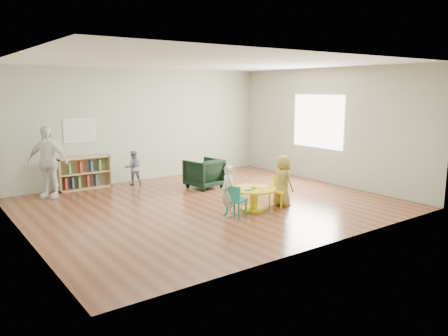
% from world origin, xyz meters
% --- Properties ---
extents(room, '(7.10, 7.00, 2.80)m').
position_xyz_m(room, '(0.01, 0.00, 1.89)').
color(room, brown).
rests_on(room, ground).
extents(activity_table, '(0.86, 0.86, 0.47)m').
position_xyz_m(activity_table, '(0.43, -0.89, 0.30)').
color(activity_table, yellow).
rests_on(activity_table, ground).
extents(kid_chair_left, '(0.40, 0.40, 0.58)m').
position_xyz_m(kid_chair_left, '(-0.13, -1.03, 0.31)').
color(kid_chair_left, '#1A927B').
rests_on(kid_chair_left, ground).
extents(kid_chair_right, '(0.41, 0.41, 0.58)m').
position_xyz_m(kid_chair_right, '(1.05, -0.93, 0.31)').
color(kid_chair_right, yellow).
rests_on(kid_chair_right, ground).
extents(bookshelf, '(1.20, 0.30, 0.75)m').
position_xyz_m(bookshelf, '(-1.61, 2.86, 0.37)').
color(bookshelf, tan).
rests_on(bookshelf, ground).
extents(alphabet_poster, '(0.74, 0.01, 0.54)m').
position_xyz_m(alphabet_poster, '(-1.60, 2.98, 1.35)').
color(alphabet_poster, white).
rests_on(alphabet_poster, ground).
extents(armchair, '(0.85, 0.86, 0.69)m').
position_xyz_m(armchair, '(0.72, 1.28, 0.34)').
color(armchair, black).
rests_on(armchair, ground).
extents(child_left, '(0.28, 0.37, 0.94)m').
position_xyz_m(child_left, '(-0.22, -0.92, 0.47)').
color(child_left, silver).
rests_on(child_left, ground).
extents(child_right, '(0.33, 0.50, 1.01)m').
position_xyz_m(child_right, '(1.09, -0.98, 0.51)').
color(child_right, yellow).
rests_on(child_right, ground).
extents(toddler, '(0.48, 0.43, 0.84)m').
position_xyz_m(toddler, '(-0.50, 2.54, 0.42)').
color(toddler, '#171C3A').
rests_on(toddler, ground).
extents(adult_caretaker, '(0.92, 0.89, 1.54)m').
position_xyz_m(adult_caretaker, '(-2.49, 2.47, 0.77)').
color(adult_caretaker, white).
rests_on(adult_caretaker, ground).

